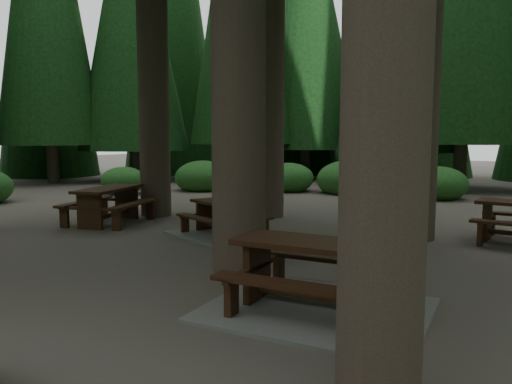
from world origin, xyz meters
The scene contains 5 objects.
ground centered at (0.00, 0.00, 0.00)m, with size 80.00×80.00×0.00m, color #4E4740.
picnic_table_a centered at (2.67, -0.85, 0.31)m, with size 2.78×2.38×0.87m.
picnic_table_b centered at (-4.27, 1.97, 0.58)m, with size 2.17×2.43×0.88m.
picnic_table_c centered at (-1.02, 2.25, 0.24)m, with size 2.61×2.38×0.73m.
shrub_ring centered at (0.70, 0.75, 0.40)m, with size 23.86×24.64×1.49m.
Camera 1 is at (5.22, -6.14, 2.12)m, focal length 35.00 mm.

